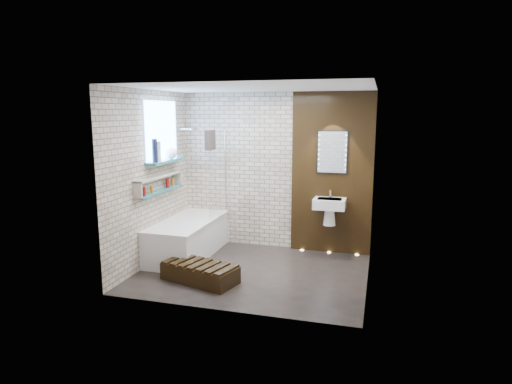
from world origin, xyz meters
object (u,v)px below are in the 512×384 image
(bath_screen, at_px, (217,174))
(bathtub, at_px, (188,238))
(led_mirror, at_px, (332,152))
(walnut_step, at_px, (200,273))
(washbasin, at_px, (330,207))

(bath_screen, bearing_deg, bathtub, -128.90)
(bathtub, height_order, led_mirror, led_mirror)
(bathtub, height_order, walnut_step, bathtub)
(bathtub, bearing_deg, bath_screen, 51.10)
(washbasin, bearing_deg, led_mirror, 90.00)
(bath_screen, relative_size, led_mirror, 2.00)
(bath_screen, distance_m, led_mirror, 1.89)
(washbasin, relative_size, led_mirror, 0.83)
(bath_screen, xyz_separation_m, led_mirror, (1.82, 0.34, 0.37))
(led_mirror, bearing_deg, walnut_step, -131.28)
(bathtub, xyz_separation_m, washbasin, (2.17, 0.62, 0.50))
(bathtub, distance_m, bath_screen, 1.14)
(led_mirror, bearing_deg, bathtub, -160.22)
(led_mirror, xyz_separation_m, walnut_step, (-1.55, -1.77, -1.54))
(washbasin, bearing_deg, walnut_step, -133.96)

